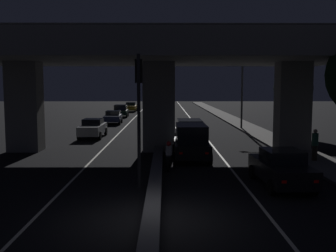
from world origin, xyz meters
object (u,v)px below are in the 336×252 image
street_lamp (239,84)px  pedestrian_on_sidewalk (315,145)px  car_black_second (191,141)px  car_silver_lead_oncoming (93,128)px  car_dark_blue_second_oncoming (113,117)px  car_taxi_yellow_fourth_oncoming (131,107)px  car_dark_green_third_oncoming (121,111)px  traffic_light_left_of_median (139,98)px  car_white_third (189,132)px  motorcycle_black_filtering_near (169,157)px  car_black_lead (281,168)px

street_lamp → pedestrian_on_sidewalk: size_ratio=4.31×
car_black_second → car_silver_lead_oncoming: 12.34m
car_silver_lead_oncoming → car_dark_blue_second_oncoming: (0.08, 11.86, -0.02)m
street_lamp → car_taxi_yellow_fourth_oncoming: size_ratio=1.67×
car_black_second → car_dark_green_third_oncoming: bearing=13.6°
traffic_light_left_of_median → pedestrian_on_sidewalk: (9.13, 5.02, -2.67)m
street_lamp → car_black_second: size_ratio=1.72×
car_dark_blue_second_oncoming → pedestrian_on_sidewalk: size_ratio=2.45×
car_dark_blue_second_oncoming → car_white_third: bearing=23.5°
traffic_light_left_of_median → car_taxi_yellow_fourth_oncoming: size_ratio=1.23×
car_black_second → car_taxi_yellow_fourth_oncoming: 44.03m
motorcycle_black_filtering_near → car_dark_green_third_oncoming: bearing=13.8°
car_white_third → car_dark_blue_second_oncoming: 17.79m
traffic_light_left_of_median → pedestrian_on_sidewalk: size_ratio=3.18×
pedestrian_on_sidewalk → car_dark_blue_second_oncoming: bearing=121.3°
car_black_lead → car_silver_lead_oncoming: bearing=31.9°
motorcycle_black_filtering_near → pedestrian_on_sidewalk: bearing=-76.9°
car_taxi_yellow_fourth_oncoming → car_dark_green_third_oncoming: bearing=-1.9°
street_lamp → car_taxi_yellow_fourth_oncoming: bearing=114.9°
car_silver_lead_oncoming → motorcycle_black_filtering_near: bearing=26.5°
motorcycle_black_filtering_near → car_taxi_yellow_fourth_oncoming: bearing=10.7°
street_lamp → motorcycle_black_filtering_near: (-6.94, -18.21, -3.76)m
street_lamp → pedestrian_on_sidewalk: street_lamp is taller
car_silver_lead_oncoming → car_black_lead: bearing=34.3°
car_taxi_yellow_fourth_oncoming → car_dark_blue_second_oncoming: bearing=-0.4°
car_black_second → motorcycle_black_filtering_near: (-1.30, -2.47, -0.46)m
traffic_light_left_of_median → car_silver_lead_oncoming: 17.00m
motorcycle_black_filtering_near → car_black_lead: bearing=-123.8°
pedestrian_on_sidewalk → car_dark_green_third_oncoming: bearing=113.3°
car_black_second → pedestrian_on_sidewalk: (6.59, -1.11, -0.04)m
car_dark_blue_second_oncoming → car_dark_green_third_oncoming: (-0.27, 9.97, 0.12)m
street_lamp → car_dark_green_third_oncoming: bearing=129.6°
car_dark_green_third_oncoming → car_taxi_yellow_fourth_oncoming: size_ratio=0.94×
car_black_lead → car_dark_green_third_oncoming: bearing=14.0°
car_taxi_yellow_fourth_oncoming → pedestrian_on_sidewalk: pedestrian_on_sidewalk is taller
car_black_lead → car_taxi_yellow_fourth_oncoming: size_ratio=0.98×
traffic_light_left_of_median → pedestrian_on_sidewalk: traffic_light_left_of_median is taller
car_black_lead → pedestrian_on_sidewalk: bearing=-35.8°
car_white_third → car_dark_green_third_oncoming: (-7.81, 26.08, -0.06)m
car_silver_lead_oncoming → motorcycle_black_filtering_near: size_ratio=2.27×
car_white_third → car_dark_blue_second_oncoming: size_ratio=1.15×
street_lamp → car_black_lead: size_ratio=1.71×
street_lamp → car_white_third: 11.95m
car_silver_lead_oncoming → car_dark_green_third_oncoming: 21.83m
car_dark_blue_second_oncoming → motorcycle_black_filtering_near: bearing=12.3°
car_silver_lead_oncoming → car_dark_green_third_oncoming: size_ratio=1.11×
motorcycle_black_filtering_near → car_white_third: bearing=-7.4°
car_dark_green_third_oncoming → car_silver_lead_oncoming: bearing=-1.0°
car_black_lead → car_black_second: bearing=27.0°
car_taxi_yellow_fourth_oncoming → car_silver_lead_oncoming: bearing=-0.4°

